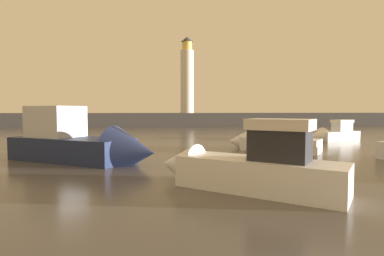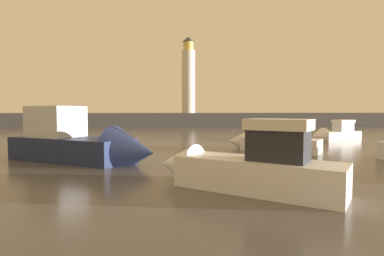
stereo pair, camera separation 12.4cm
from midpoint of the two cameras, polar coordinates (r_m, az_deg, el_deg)
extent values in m
plane|color=#4C4742|center=(30.55, -1.23, -2.07)|extent=(220.00, 220.00, 0.00)
cube|color=#423F3D|center=(57.72, -4.01, 1.56)|extent=(88.47, 5.25, 2.37)
cylinder|color=silver|center=(58.19, -0.96, 8.38)|extent=(2.42, 2.42, 11.41)
cylinder|color=#F2CC59|center=(59.13, -0.97, 14.67)|extent=(1.82, 1.82, 1.60)
cone|color=#33383D|center=(59.40, -0.97, 15.85)|extent=(2.18, 2.18, 0.91)
cube|color=white|center=(22.41, 15.55, -2.92)|extent=(5.19, 4.82, 0.92)
cone|color=white|center=(23.51, 8.41, -2.45)|extent=(2.52, 2.54, 1.85)
cube|color=#8C6647|center=(22.19, 16.71, -0.55)|extent=(2.55, 2.47, 0.97)
cube|color=silver|center=(22.16, 16.74, 1.15)|extent=(2.80, 2.72, 0.34)
cube|color=#1E284C|center=(18.87, -21.22, -3.57)|extent=(7.37, 5.99, 1.29)
cone|color=#1E284C|center=(16.15, -10.82, -4.29)|extent=(3.49, 3.54, 2.64)
cube|color=silver|center=(19.61, -23.69, 1.09)|extent=(3.40, 3.28, 1.76)
cube|color=white|center=(32.84, 24.77, -1.27)|extent=(5.04, 3.34, 0.83)
cone|color=white|center=(30.61, 21.70, -1.43)|extent=(1.97, 2.03, 1.58)
cube|color=silver|center=(33.38, 25.53, 0.18)|extent=(2.13, 1.68, 0.81)
cube|color=silver|center=(33.36, 25.55, 1.12)|extent=(2.35, 1.85, 0.28)
cube|color=white|center=(11.19, 11.71, -8.40)|extent=(5.62, 5.03, 1.12)
cone|color=white|center=(12.69, -2.64, -6.70)|extent=(2.38, 2.40, 1.75)
cube|color=#232328|center=(10.80, 15.36, -3.08)|extent=(2.20, 2.09, 1.04)
cube|color=silver|center=(10.75, 15.42, 0.63)|extent=(2.42, 2.30, 0.36)
sphere|color=#EA5919|center=(28.99, -26.06, -1.96)|extent=(0.72, 0.72, 0.72)
camera|label=1|loc=(0.06, -90.18, -0.01)|focal=29.31mm
camera|label=2|loc=(0.06, 89.82, 0.01)|focal=29.31mm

